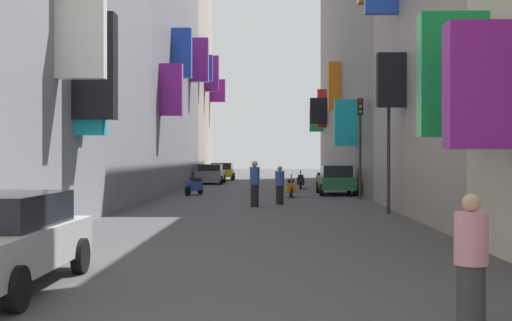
{
  "coord_description": "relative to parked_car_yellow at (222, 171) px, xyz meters",
  "views": [
    {
      "loc": [
        0.57,
        -2.85,
        1.99
      ],
      "look_at": [
        -0.28,
        32.48,
        1.75
      ],
      "focal_mm": 47.93,
      "sensor_mm": 36.0,
      "label": 1
    }
  ],
  "objects": [
    {
      "name": "ground_plane",
      "position": [
        3.58,
        -23.18,
        -0.75
      ],
      "size": [
        140.0,
        140.0,
        0.0
      ],
      "primitive_type": "plane",
      "color": "#424244"
    },
    {
      "name": "parked_car_yellow",
      "position": [
        0.0,
        0.0,
        0.0
      ],
      "size": [
        2.0,
        3.9,
        1.42
      ],
      "color": "gold",
      "rests_on": "ground"
    },
    {
      "name": "building_left_mid_c",
      "position": [
        -4.41,
        1.01,
        8.38
      ],
      "size": [
        7.34,
        11.62,
        18.25
      ],
      "color": "#B2A899",
      "rests_on": "ground"
    },
    {
      "name": "scooter_orange",
      "position": [
        5.05,
        -23.1,
        -0.28
      ],
      "size": [
        0.44,
        1.88,
        1.13
      ],
      "color": "orange",
      "rests_on": "ground"
    },
    {
      "name": "pedestrian_near_left",
      "position": [
        6.4,
        -48.26,
        0.03
      ],
      "size": [
        0.54,
        0.54,
        1.56
      ],
      "color": "#3A3A3A",
      "rests_on": "ground"
    },
    {
      "name": "scooter_red",
      "position": [
        7.43,
        -9.71,
        -0.28
      ],
      "size": [
        0.58,
        1.92,
        1.13
      ],
      "color": "red",
      "rests_on": "ground"
    },
    {
      "name": "pedestrian_near_right",
      "position": [
        4.46,
        -28.0,
        0.03
      ],
      "size": [
        0.44,
        0.44,
        1.58
      ],
      "color": "black",
      "rests_on": "ground"
    },
    {
      "name": "building_right_mid_a",
      "position": [
        11.57,
        -33.26,
        5.78
      ],
      "size": [
        7.16,
        14.27,
        13.04
      ],
      "color": "gray",
      "rests_on": "ground"
    },
    {
      "name": "scooter_black",
      "position": [
        5.87,
        -14.54,
        -0.28
      ],
      "size": [
        0.47,
        1.85,
        1.13
      ],
      "color": "black",
      "rests_on": "ground"
    },
    {
      "name": "traffic_light_far_corner",
      "position": [
        8.19,
        -24.57,
        2.38
      ],
      "size": [
        0.26,
        0.34,
        4.63
      ],
      "color": "#2D2D2D",
      "rests_on": "ground"
    },
    {
      "name": "parked_car_grey",
      "position": [
        -0.31,
        -7.15,
        -0.0
      ],
      "size": [
        1.99,
        4.37,
        1.39
      ],
      "color": "slate",
      "rests_on": "ground"
    },
    {
      "name": "pedestrian_mid_street",
      "position": [
        3.46,
        -29.41,
        0.16
      ],
      "size": [
        0.49,
        0.49,
        1.8
      ],
      "color": "black",
      "rests_on": "ground"
    },
    {
      "name": "building_right_mid_b",
      "position": [
        11.57,
        -9.65,
        8.79
      ],
      "size": [
        7.37,
        32.96,
        19.09
      ],
      "color": "slate",
      "rests_on": "ground"
    },
    {
      "name": "parked_car_green",
      "position": [
        7.43,
        -20.7,
        0.03
      ],
      "size": [
        1.85,
        4.15,
        1.5
      ],
      "color": "#236638",
      "rests_on": "ground"
    },
    {
      "name": "building_left_mid_b",
      "position": [
        -4.41,
        -14.71,
        7.79
      ],
      "size": [
        7.24,
        19.82,
        17.07
      ],
      "color": "gray",
      "rests_on": "ground"
    },
    {
      "name": "scooter_blue",
      "position": [
        0.18,
        -21.41,
        -0.28
      ],
      "size": [
        0.81,
        1.77,
        1.13
      ],
      "color": "#2D4CAD",
      "rests_on": "ground"
    },
    {
      "name": "traffic_light_near_corner",
      "position": [
        8.14,
        -32.51,
        2.34
      ],
      "size": [
        0.26,
        0.34,
        4.56
      ],
      "color": "#2D2D2D",
      "rests_on": "ground"
    }
  ]
}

